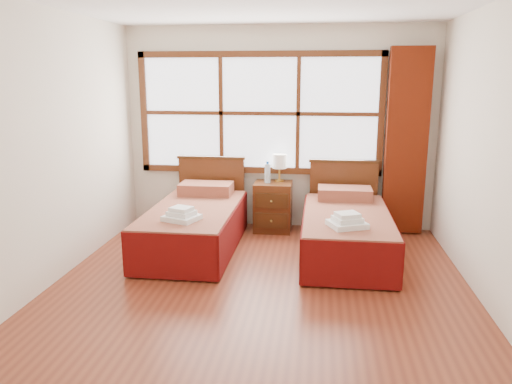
# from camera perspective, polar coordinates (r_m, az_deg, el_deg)

# --- Properties ---
(floor) EXTENTS (4.50, 4.50, 0.00)m
(floor) POSITION_cam_1_polar(r_m,az_deg,el_deg) (4.70, 0.15, -11.62)
(floor) COLOR brown
(floor) RESTS_ON ground
(wall_back) EXTENTS (4.00, 0.00, 4.00)m
(wall_back) POSITION_cam_1_polar(r_m,az_deg,el_deg) (6.54, 2.62, 7.22)
(wall_back) COLOR silver
(wall_back) RESTS_ON floor
(wall_left) EXTENTS (0.00, 4.50, 4.50)m
(wall_left) POSITION_cam_1_polar(r_m,az_deg,el_deg) (4.98, -23.39, 4.33)
(wall_left) COLOR silver
(wall_left) RESTS_ON floor
(wall_right) EXTENTS (0.00, 4.50, 4.50)m
(wall_right) POSITION_cam_1_polar(r_m,az_deg,el_deg) (4.54, 26.16, 3.31)
(wall_right) COLOR silver
(wall_right) RESTS_ON floor
(window) EXTENTS (3.16, 0.06, 1.56)m
(window) POSITION_cam_1_polar(r_m,az_deg,el_deg) (6.51, 0.39, 8.97)
(window) COLOR white
(window) RESTS_ON wall_back
(curtain) EXTENTS (0.50, 0.16, 2.30)m
(curtain) POSITION_cam_1_polar(r_m,az_deg,el_deg) (6.49, 16.80, 5.48)
(curtain) COLOR #641B0A
(curtain) RESTS_ON wall_back
(bed_left) EXTENTS (0.97, 1.99, 0.94)m
(bed_left) POSITION_cam_1_polar(r_m,az_deg,el_deg) (5.86, -6.97, -3.66)
(bed_left) COLOR #3C210C
(bed_left) RESTS_ON floor
(bed_right) EXTENTS (0.96, 1.98, 0.93)m
(bed_right) POSITION_cam_1_polar(r_m,az_deg,el_deg) (5.70, 10.24, -4.29)
(bed_right) COLOR #3C210C
(bed_right) RESTS_ON floor
(nightstand) EXTENTS (0.48, 0.47, 0.64)m
(nightstand) POSITION_cam_1_polar(r_m,az_deg,el_deg) (6.47, 1.95, -1.68)
(nightstand) COLOR #522812
(nightstand) RESTS_ON floor
(towels_left) EXTENTS (0.41, 0.39, 0.14)m
(towels_left) POSITION_cam_1_polar(r_m,az_deg,el_deg) (5.25, -8.50, -2.62)
(towels_left) COLOR white
(towels_left) RESTS_ON bed_left
(towels_right) EXTENTS (0.44, 0.42, 0.15)m
(towels_right) POSITION_cam_1_polar(r_m,az_deg,el_deg) (5.07, 10.38, -3.31)
(towels_right) COLOR white
(towels_right) RESTS_ON bed_right
(lamp) EXTENTS (0.18, 0.18, 0.36)m
(lamp) POSITION_cam_1_polar(r_m,az_deg,el_deg) (6.45, 2.70, 3.44)
(lamp) COLOR gold
(lamp) RESTS_ON nightstand
(bottle_near) EXTENTS (0.06, 0.06, 0.24)m
(bottle_near) POSITION_cam_1_polar(r_m,az_deg,el_deg) (6.36, 1.37, 2.00)
(bottle_near) COLOR silver
(bottle_near) RESTS_ON nightstand
(bottle_far) EXTENTS (0.07, 0.07, 0.28)m
(bottle_far) POSITION_cam_1_polar(r_m,az_deg,el_deg) (6.37, 1.32, 2.18)
(bottle_far) COLOR silver
(bottle_far) RESTS_ON nightstand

